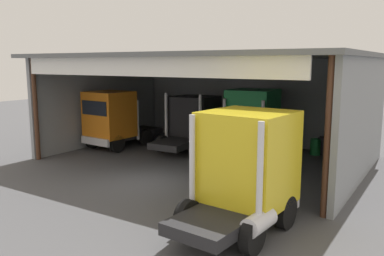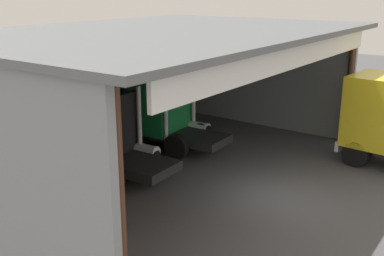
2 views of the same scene
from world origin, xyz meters
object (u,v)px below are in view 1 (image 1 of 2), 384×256
Objects in this scene: truck_black_center_bay at (192,122)px; truck_orange_right_bay at (113,119)px; truck_yellow_center_right_bay at (245,167)px; tool_cart at (327,146)px; truck_green_yard_outside at (251,122)px; oil_drum at (315,147)px.

truck_orange_right_bay is at bearing -155.13° from truck_black_center_bay.
tool_cart is at bearing 96.22° from truck_yellow_center_right_bay.
oil_drum is at bearing 37.56° from truck_green_yard_outside.
oil_drum is at bearing -148.28° from tool_cart.
truck_yellow_center_right_bay reaches higher than tool_cart.
truck_yellow_center_right_bay reaches higher than truck_orange_right_bay.
truck_yellow_center_right_bay is (3.82, -8.98, 0.00)m from truck_green_yard_outside.
truck_black_center_bay is at bearing 135.13° from truck_yellow_center_right_bay.
truck_black_center_bay reaches higher than oil_drum.
truck_yellow_center_right_bay is 5.09× the size of oil_drum.
truck_yellow_center_right_bay is at bearing -85.49° from oil_drum.
truck_yellow_center_right_bay is at bearing -52.04° from truck_black_center_bay.
truck_yellow_center_right_bay is 4.75× the size of tool_cart.
truck_black_center_bay is 5.34× the size of oil_drum.
truck_orange_right_bay is 4.83m from truck_black_center_bay.
truck_black_center_bay is 7.30m from oil_drum.
truck_yellow_center_right_bay is (7.63, -8.88, 0.27)m from truck_black_center_bay.
truck_green_yard_outside is 5.04× the size of tool_cart.
truck_orange_right_bay is 5.29× the size of tool_cart.
truck_green_yard_outside is at bearing -141.13° from tool_cart.
oil_drum is 0.93× the size of tool_cart.
truck_orange_right_bay is 13.64m from truck_yellow_center_right_bay.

